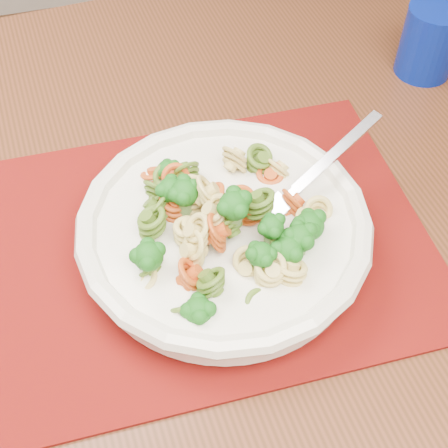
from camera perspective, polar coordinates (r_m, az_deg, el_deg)
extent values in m
cube|color=#532817|center=(0.67, 0.46, 1.73)|extent=(1.34, 0.91, 0.04)
cube|color=#532817|center=(1.39, 18.40, 7.58)|extent=(0.07, 0.07, 0.74)
cube|color=#641104|center=(0.61, -1.32, -1.61)|extent=(0.43, 0.34, 0.00)
cylinder|color=white|center=(0.60, 0.00, -2.10)|extent=(0.12, 0.12, 0.01)
cylinder|color=white|center=(0.59, 0.00, -0.92)|extent=(0.26, 0.26, 0.03)
torus|color=white|center=(0.57, 0.00, 0.07)|extent=(0.28, 0.28, 0.02)
cylinder|color=navy|center=(0.82, 18.30, 15.61)|extent=(0.07, 0.07, 0.09)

